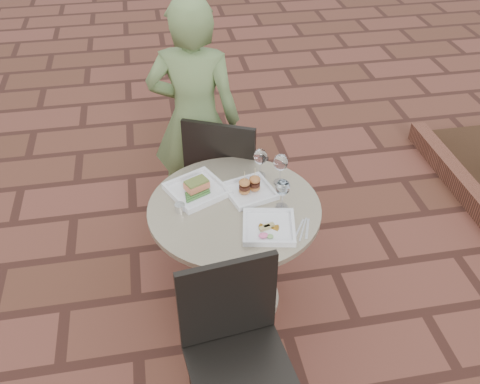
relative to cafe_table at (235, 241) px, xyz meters
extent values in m
plane|color=#592D23|center=(0.25, -0.30, -0.48)|extent=(60.00, 60.00, 0.00)
cylinder|color=gray|center=(0.00, 0.00, -0.46)|extent=(0.52, 0.52, 0.04)
cylinder|color=gray|center=(0.00, 0.00, -0.13)|extent=(0.08, 0.08, 0.70)
cylinder|color=tan|center=(0.00, 0.00, 0.23)|extent=(0.90, 0.90, 0.03)
cube|color=black|center=(0.08, 0.68, -0.03)|extent=(0.58, 0.58, 0.03)
cube|color=black|center=(-0.01, 0.49, 0.22)|extent=(0.41, 0.21, 0.46)
cylinder|color=black|center=(0.33, 0.77, -0.26)|extent=(0.02, 0.02, 0.44)
cylinder|color=black|center=(-0.02, 0.93, -0.26)|extent=(0.02, 0.02, 0.44)
cylinder|color=black|center=(0.17, 0.42, -0.26)|extent=(0.02, 0.02, 0.44)
cylinder|color=black|center=(-0.17, 0.58, -0.26)|extent=(0.02, 0.02, 0.44)
cube|color=black|center=(-0.11, -0.79, -0.03)|extent=(0.49, 0.49, 0.03)
cube|color=black|center=(-0.13, -0.59, 0.22)|extent=(0.44, 0.08, 0.46)
cylinder|color=black|center=(-0.32, -0.62, -0.26)|extent=(0.02, 0.02, 0.44)
cylinder|color=black|center=(0.06, -0.57, -0.26)|extent=(0.02, 0.02, 0.44)
imported|color=#5A723F|center=(-0.11, 0.80, 0.30)|extent=(0.65, 0.51, 1.58)
cube|color=silver|center=(-0.18, 0.15, 0.25)|extent=(0.37, 0.37, 0.01)
cube|color=#DB724D|center=(-0.18, 0.15, 0.29)|extent=(0.14, 0.12, 0.04)
cube|color=#545F2B|center=(-0.18, 0.15, 0.32)|extent=(0.14, 0.12, 0.01)
cube|color=silver|center=(0.10, 0.09, 0.25)|extent=(0.29, 0.29, 0.01)
cube|color=silver|center=(0.14, -0.20, 0.25)|extent=(0.30, 0.30, 0.01)
ellipsoid|color=#E85F94|center=(0.10, -0.26, 0.27)|extent=(0.05, 0.04, 0.02)
cylinder|color=white|center=(0.24, -0.05, 0.25)|extent=(0.06, 0.06, 0.00)
cylinder|color=white|center=(0.24, -0.05, 0.29)|extent=(0.01, 0.01, 0.08)
ellipsoid|color=white|center=(0.24, -0.05, 0.37)|extent=(0.07, 0.07, 0.09)
cylinder|color=white|center=(0.24, -0.05, 0.37)|extent=(0.06, 0.06, 0.04)
cylinder|color=white|center=(0.19, 0.24, 0.25)|extent=(0.06, 0.06, 0.00)
cylinder|color=white|center=(0.19, 0.24, 0.29)|extent=(0.01, 0.01, 0.08)
ellipsoid|color=white|center=(0.19, 0.24, 0.37)|extent=(0.07, 0.07, 0.09)
cylinder|color=white|center=(0.28, 0.16, 0.25)|extent=(0.06, 0.06, 0.00)
cylinder|color=white|center=(0.28, 0.16, 0.29)|extent=(0.01, 0.01, 0.08)
ellipsoid|color=white|center=(0.28, 0.16, 0.38)|extent=(0.08, 0.08, 0.10)
cylinder|color=silver|center=(-0.28, 0.02, 0.27)|extent=(0.07, 0.07, 0.04)
camera|label=1|loc=(-0.35, -2.10, 2.01)|focal=40.00mm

